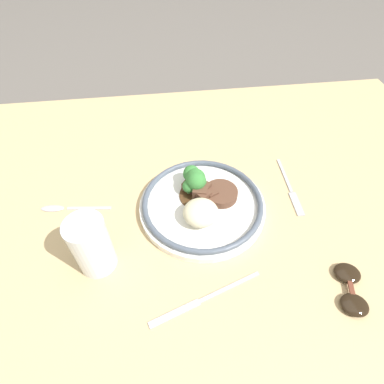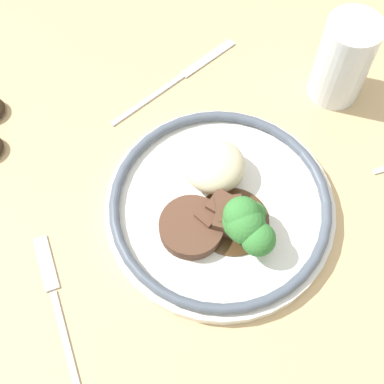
{
  "view_description": "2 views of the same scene",
  "coord_description": "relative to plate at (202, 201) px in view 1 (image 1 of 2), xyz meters",
  "views": [
    {
      "loc": [
        0.08,
        0.39,
        0.55
      ],
      "look_at": [
        0.03,
        -0.03,
        0.09
      ],
      "focal_mm": 28.0,
      "sensor_mm": 36.0,
      "label": 1
    },
    {
      "loc": [
        -0.12,
        -0.25,
        0.62
      ],
      "look_at": [
        -0.02,
        -0.0,
        0.09
      ],
      "focal_mm": 50.0,
      "sensor_mm": 36.0,
      "label": 2
    }
  ],
  "objects": [
    {
      "name": "ground_plane",
      "position": [
        -0.01,
        0.02,
        -0.07
      ],
      "size": [
        8.0,
        8.0,
        0.0
      ],
      "primitive_type": "plane",
      "color": "#5B5651"
    },
    {
      "name": "dining_table",
      "position": [
        -0.01,
        0.02,
        -0.04
      ],
      "size": [
        1.37,
        1.02,
        0.05
      ],
      "color": "tan",
      "rests_on": "ground"
    },
    {
      "name": "plate",
      "position": [
        0.0,
        0.0,
        0.0
      ],
      "size": [
        0.27,
        0.27,
        0.07
      ],
      "color": "white",
      "rests_on": "dining_table"
    },
    {
      "name": "juice_glass",
      "position": [
        0.21,
        0.11,
        0.03
      ],
      "size": [
        0.07,
        0.07,
        0.12
      ],
      "color": "orange",
      "rests_on": "dining_table"
    },
    {
      "name": "fork",
      "position": [
        -0.21,
        -0.02,
        -0.02
      ],
      "size": [
        0.02,
        0.18,
        0.0
      ],
      "rotation": [
        0.0,
        0.0,
        1.52
      ],
      "color": "#ADADB2",
      "rests_on": "dining_table"
    },
    {
      "name": "knife",
      "position": [
        0.03,
        0.21,
        -0.02
      ],
      "size": [
        0.2,
        0.08,
        0.0
      ],
      "rotation": [
        0.0,
        0.0,
        0.32
      ],
      "color": "#ADADB2",
      "rests_on": "dining_table"
    },
    {
      "name": "spoon",
      "position": [
        0.3,
        -0.03,
        -0.02
      ],
      "size": [
        0.15,
        0.03,
        0.01
      ],
      "rotation": [
        0.0,
        0.0,
        -0.12
      ],
      "color": "#ADADB2",
      "rests_on": "dining_table"
    },
    {
      "name": "sunglasses",
      "position": [
        -0.23,
        0.22,
        -0.01
      ],
      "size": [
        0.07,
        0.11,
        0.01
      ],
      "rotation": [
        0.0,
        0.0,
        -0.27
      ],
      "color": "black",
      "rests_on": "dining_table"
    }
  ]
}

